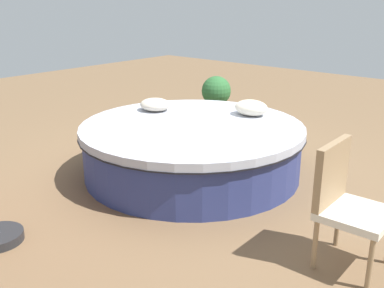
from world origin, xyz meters
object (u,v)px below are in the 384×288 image
at_px(throw_pillow_0, 251,108).
at_px(throw_pillow_1, 155,104).
at_px(round_bed, 192,148).
at_px(patio_chair, 345,197).
at_px(planter, 216,97).

distance_m(throw_pillow_0, throw_pillow_1, 1.24).
height_order(throw_pillow_0, throw_pillow_1, throw_pillow_0).
relative_size(round_bed, patio_chair, 2.67).
xyz_separation_m(round_bed, patio_chair, (-2.12, 0.67, 0.25)).
xyz_separation_m(throw_pillow_0, planter, (1.42, -1.13, -0.26)).
bearing_deg(planter, round_bed, 120.51).
xyz_separation_m(throw_pillow_1, patio_chair, (-2.92, 0.86, -0.13)).
bearing_deg(throw_pillow_0, round_bed, 70.41).
xyz_separation_m(round_bed, planter, (1.14, -1.93, 0.13)).
bearing_deg(throw_pillow_0, patio_chair, 141.32).
distance_m(throw_pillow_1, patio_chair, 3.04).
height_order(round_bed, planter, planter).
distance_m(round_bed, throw_pillow_1, 0.90).
bearing_deg(patio_chair, throw_pillow_0, -129.79).
distance_m(throw_pillow_0, planter, 1.84).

